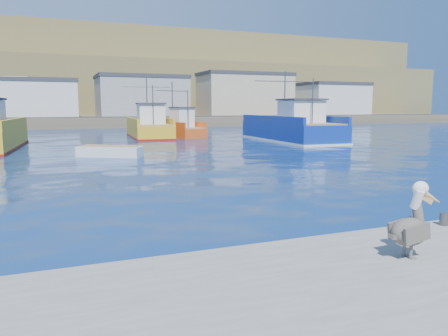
# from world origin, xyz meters

# --- Properties ---
(ground) EXTENTS (260.00, 260.00, 0.00)m
(ground) POSITION_xyz_m (0.00, 0.00, 0.00)
(ground) COLOR #06164F
(ground) RESTS_ON ground
(dock_bollards) EXTENTS (36.20, 0.20, 0.30)m
(dock_bollards) POSITION_xyz_m (0.60, -3.40, 0.65)
(dock_bollards) COLOR #4C4C4C
(dock_bollards) RESTS_ON dock
(far_shore) EXTENTS (200.00, 81.00, 24.00)m
(far_shore) POSITION_xyz_m (0.00, 109.20, 8.98)
(far_shore) COLOR brown
(far_shore) RESTS_ON ground
(trawler_yellow_b) EXTENTS (5.15, 11.11, 6.46)m
(trawler_yellow_b) POSITION_xyz_m (4.49, 35.58, 1.02)
(trawler_yellow_b) COLOR gold
(trawler_yellow_b) RESTS_ON ground
(trawler_blue) EXTENTS (6.45, 13.61, 6.79)m
(trawler_blue) POSITION_xyz_m (16.17, 25.77, 1.16)
(trawler_blue) COLOR navy
(trawler_blue) RESTS_ON ground
(boat_orange) EXTENTS (4.93, 8.02, 5.98)m
(boat_orange) POSITION_xyz_m (7.56, 35.28, 0.99)
(boat_orange) COLOR #DA5218
(boat_orange) RESTS_ON ground
(skiff_mid) EXTENTS (4.31, 3.31, 0.90)m
(skiff_mid) POSITION_xyz_m (-1.81, 18.55, 0.29)
(skiff_mid) COLOR silver
(skiff_mid) RESTS_ON ground
(pelican) EXTENTS (1.14, 0.48, 1.41)m
(pelican) POSITION_xyz_m (0.60, -4.79, 1.10)
(pelican) COLOR #595451
(pelican) RESTS_ON dock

